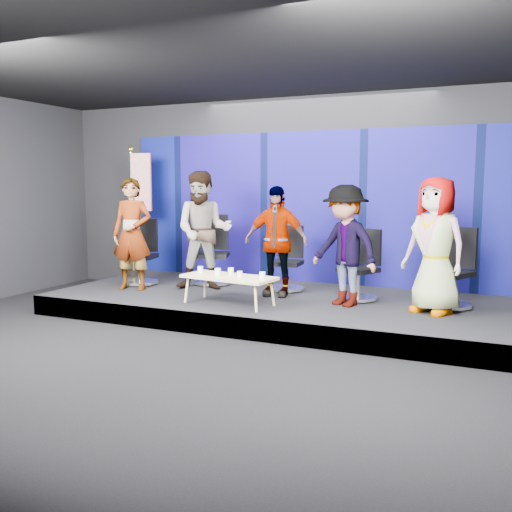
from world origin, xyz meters
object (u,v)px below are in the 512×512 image
at_px(chair_d, 360,277).
at_px(flag_stand, 138,208).
at_px(mug_d, 240,274).
at_px(panelist_a, 132,234).
at_px(coffee_table, 229,278).
at_px(chair_b, 213,261).
at_px(panelist_e, 435,246).
at_px(panelist_b, 204,231).
at_px(panelist_c, 276,241).
at_px(mug_c, 231,271).
at_px(mug_a, 200,269).
at_px(mug_b, 218,272).
at_px(chair_e, 452,281).
at_px(panelist_d, 345,246).
at_px(chair_a, 141,263).
at_px(chair_c, 287,269).
at_px(mug_e, 262,275).

relative_size(chair_d, flag_stand, 0.44).
xyz_separation_m(chair_d, mug_d, (-1.42, -1.17, 0.11)).
distance_m(panelist_a, coffee_table, 2.07).
height_order(coffee_table, flag_stand, flag_stand).
bearing_deg(chair_b, panelist_e, -32.14).
bearing_deg(panelist_b, chair_b, 81.57).
height_order(panelist_c, mug_d, panelist_c).
distance_m(chair_b, mug_c, 1.61).
relative_size(mug_a, mug_b, 0.93).
height_order(chair_e, mug_d, chair_e).
relative_size(coffee_table, flag_stand, 0.59).
bearing_deg(chair_e, panelist_d, -133.71).
height_order(coffee_table, mug_c, mug_c).
bearing_deg(mug_c, chair_b, 127.64).
height_order(chair_a, chair_d, chair_a).
relative_size(chair_c, mug_a, 10.90).
bearing_deg(panelist_e, mug_c, -142.82).
relative_size(chair_b, mug_a, 12.43).
bearing_deg(mug_a, mug_d, -12.05).
height_order(panelist_c, chair_e, panelist_c).
xyz_separation_m(coffee_table, mug_a, (-0.51, 0.08, 0.08)).
distance_m(chair_b, mug_d, 1.90).
relative_size(chair_c, chair_d, 0.99).
xyz_separation_m(chair_d, mug_a, (-2.13, -1.01, 0.11)).
bearing_deg(mug_a, panelist_e, 9.70).
distance_m(panelist_d, chair_e, 1.56).
distance_m(chair_c, mug_e, 1.44).
height_order(chair_e, mug_b, chair_e).
height_order(panelist_c, chair_d, panelist_c).
distance_m(mug_d, flag_stand, 3.42).
xyz_separation_m(chair_d, chair_e, (1.29, 0.01, 0.02)).
bearing_deg(coffee_table, mug_e, -4.92).
distance_m(chair_c, panelist_d, 1.48).
xyz_separation_m(chair_b, chair_e, (3.92, -0.29, -0.02)).
distance_m(chair_c, chair_e, 2.57).
bearing_deg(chair_e, flag_stand, -158.37).
bearing_deg(mug_e, coffee_table, 175.08).
bearing_deg(mug_e, chair_d, 46.51).
distance_m(mug_b, mug_e, 0.70).
bearing_deg(chair_e, chair_b, -157.60).
bearing_deg(panelist_c, panelist_e, -11.01).
distance_m(chair_c, mug_a, 1.56).
distance_m(chair_b, panelist_c, 1.54).
height_order(panelist_b, mug_d, panelist_b).
bearing_deg(panelist_c, coffee_table, -117.67).
height_order(panelist_a, mug_c, panelist_a).
height_order(chair_e, coffee_table, chair_e).
bearing_deg(panelist_e, panelist_d, -151.93).
height_order(panelist_e, flag_stand, flag_stand).
bearing_deg(panelist_d, panelist_e, 26.51).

